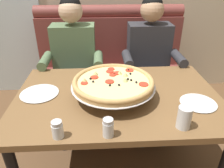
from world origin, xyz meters
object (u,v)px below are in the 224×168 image
at_px(dining_table, 118,105).
at_px(pizza, 113,82).
at_px(diner_left, 74,61).
at_px(booth_bench, 111,77).
at_px(plate_near_right, 198,102).
at_px(drinking_glass, 184,119).
at_px(diner_right, 150,59).
at_px(shaker_oregano, 108,129).
at_px(plate_near_left, 39,92).
at_px(shaker_pepper_flakes, 58,130).

xyz_separation_m(dining_table, pizza, (-0.03, -0.02, 0.19)).
relative_size(dining_table, diner_left, 1.07).
relative_size(booth_bench, plate_near_right, 7.07).
bearing_deg(drinking_glass, diner_right, 87.74).
relative_size(shaker_oregano, drinking_glass, 0.82).
bearing_deg(plate_near_right, diner_left, 137.51).
bearing_deg(diner_right, plate_near_left, -145.56).
xyz_separation_m(pizza, shaker_oregano, (-0.05, -0.38, -0.06)).
height_order(booth_bench, diner_left, diner_left).
xyz_separation_m(plate_near_left, plate_near_right, (1.02, -0.18, -0.00)).
bearing_deg(shaker_oregano, plate_near_right, 24.38).
height_order(diner_left, plate_near_right, diner_left).
height_order(booth_bench, pizza, booth_bench).
distance_m(dining_table, shaker_pepper_flakes, 0.53).
distance_m(dining_table, pizza, 0.19).
xyz_separation_m(diner_left, drinking_glass, (0.68, -1.00, 0.07)).
distance_m(shaker_pepper_flakes, drinking_glass, 0.65).
relative_size(dining_table, shaker_oregano, 13.41).
bearing_deg(drinking_glass, plate_near_right, 50.98).
height_order(booth_bench, plate_near_left, booth_bench).
height_order(diner_right, shaker_pepper_flakes, diner_right).
xyz_separation_m(diner_left, pizza, (0.33, -0.67, 0.12)).
relative_size(shaker_pepper_flakes, drinking_glass, 0.77).
distance_m(diner_left, drinking_glass, 1.21).
height_order(plate_near_left, plate_near_right, same).
bearing_deg(shaker_oregano, diner_left, 105.00).
bearing_deg(pizza, diner_left, 116.14).
bearing_deg(drinking_glass, diner_left, 124.21).
relative_size(diner_right, pizza, 2.36).
bearing_deg(pizza, dining_table, 30.62).
height_order(plate_near_left, drinking_glass, drinking_glass).
bearing_deg(drinking_glass, booth_bench, 104.19).
bearing_deg(shaker_pepper_flakes, diner_left, 91.59).
bearing_deg(diner_right, pizza, -120.36).
relative_size(diner_right, shaker_oregano, 12.56).
distance_m(dining_table, plate_near_right, 0.52).
distance_m(diner_right, plate_near_right, 0.80).
height_order(diner_right, plate_near_right, diner_right).
xyz_separation_m(diner_right, plate_near_left, (-0.89, -0.61, 0.03)).
distance_m(pizza, drinking_glass, 0.49).
height_order(diner_left, shaker_oregano, diner_left).
bearing_deg(diner_right, drinking_glass, -92.26).
xyz_separation_m(shaker_oregano, plate_near_right, (0.58, 0.26, -0.03)).
distance_m(shaker_oregano, plate_near_right, 0.63).
relative_size(diner_right, plate_near_right, 5.65).
distance_m(diner_left, diner_right, 0.72).
bearing_deg(booth_bench, plate_near_left, -121.07).
height_order(diner_left, pizza, diner_left).
xyz_separation_m(shaker_pepper_flakes, plate_near_left, (-0.20, 0.43, -0.03)).
bearing_deg(booth_bench, diner_left, -143.46).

